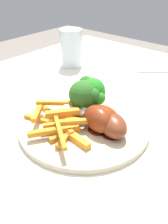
% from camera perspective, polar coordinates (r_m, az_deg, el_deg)
% --- Properties ---
extents(dining_table, '(0.96, 0.77, 0.75)m').
position_cam_1_polar(dining_table, '(0.59, -1.22, -9.00)').
color(dining_table, silver).
rests_on(dining_table, ground_plane).
extents(dinner_plate, '(0.26, 0.26, 0.01)m').
position_cam_1_polar(dinner_plate, '(0.45, 0.00, -2.74)').
color(dinner_plate, beige).
rests_on(dinner_plate, dining_table).
extents(broccoli_floret_front, '(0.06, 0.07, 0.07)m').
position_cam_1_polar(broccoli_floret_front, '(0.46, 2.06, 5.01)').
color(broccoli_floret_front, '#85AE57').
rests_on(broccoli_floret_front, dinner_plate).
extents(broccoli_floret_middle, '(0.05, 0.04, 0.06)m').
position_cam_1_polar(broccoli_floret_middle, '(0.46, -0.07, 4.24)').
color(broccoli_floret_middle, '#8AA95F').
rests_on(broccoli_floret_middle, dinner_plate).
extents(broccoli_floret_back, '(0.06, 0.06, 0.07)m').
position_cam_1_polar(broccoli_floret_back, '(0.45, -0.02, 4.68)').
color(broccoli_floret_back, '#79A656').
rests_on(broccoli_floret_back, dinner_plate).
extents(carrot_fries_pile, '(0.15, 0.16, 0.03)m').
position_cam_1_polar(carrot_fries_pile, '(0.43, -5.57, -2.31)').
color(carrot_fries_pile, orange).
rests_on(carrot_fries_pile, dinner_plate).
extents(chicken_drumstick_near, '(0.06, 0.12, 0.05)m').
position_cam_1_polar(chicken_drumstick_near, '(0.42, 3.27, -1.48)').
color(chicken_drumstick_near, '#571B0B').
rests_on(chicken_drumstick_near, dinner_plate).
extents(chicken_drumstick_far, '(0.08, 0.12, 0.04)m').
position_cam_1_polar(chicken_drumstick_far, '(0.41, 6.82, -2.78)').
color(chicken_drumstick_far, '#4F1E11').
rests_on(chicken_drumstick_far, dinner_plate).
extents(chicken_drumstick_extra, '(0.06, 0.12, 0.05)m').
position_cam_1_polar(chicken_drumstick_extra, '(0.42, 3.86, -1.28)').
color(chicken_drumstick_extra, '#5A1B0A').
rests_on(chicken_drumstick_extra, dinner_plate).
extents(fork, '(0.14, 0.15, 0.00)m').
position_cam_1_polar(fork, '(0.73, 20.06, 9.57)').
color(fork, silver).
rests_on(fork, dining_table).
extents(water_glass, '(0.07, 0.07, 0.11)m').
position_cam_1_polar(water_glass, '(0.72, -3.20, 15.76)').
color(water_glass, silver).
rests_on(water_glass, dining_table).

